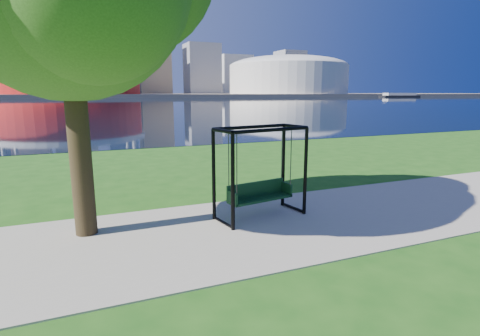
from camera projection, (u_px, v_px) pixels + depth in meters
ground at (237, 222)px, 8.26m from camera, size 900.00×900.00×0.00m
path at (246, 228)px, 7.80m from camera, size 120.00×4.00×0.03m
river at (95, 103)px, 100.62m from camera, size 900.00×180.00×0.02m
far_bank at (87, 95)px, 285.16m from camera, size 900.00×228.00×2.00m
stadium at (67, 72)px, 214.50m from camera, size 83.00×83.00×32.00m
arena at (288, 74)px, 268.60m from camera, size 84.00×84.00×26.56m
skyline at (77, 49)px, 288.79m from camera, size 392.00×66.00×96.50m
swing at (260, 174)px, 8.36m from camera, size 2.15×1.22×2.07m
barge at (400, 95)px, 240.58m from camera, size 27.23×9.78×2.66m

